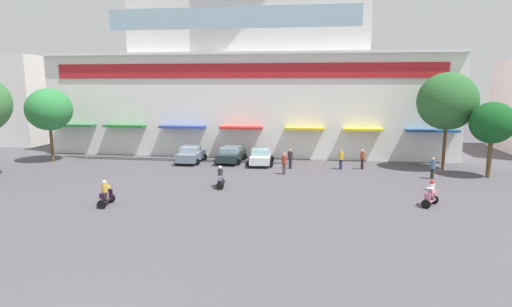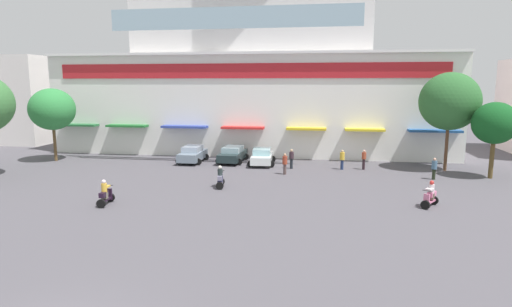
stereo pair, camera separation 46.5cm
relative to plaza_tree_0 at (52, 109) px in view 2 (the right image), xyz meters
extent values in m
plane|color=#504D54|center=(16.86, -12.59, -4.74)|extent=(128.00, 128.00, 0.00)
cube|color=white|center=(16.86, 10.48, 0.12)|extent=(39.95, 12.14, 9.73)
cube|color=white|center=(16.86, 11.09, 9.27)|extent=(23.54, 10.93, 8.56)
cube|color=red|center=(16.86, 4.35, 3.49)|extent=(36.76, 0.12, 1.36)
cube|color=white|center=(16.86, 4.31, 5.11)|extent=(39.95, 0.70, 0.24)
cube|color=#276838|center=(-0.04, 3.86, -1.79)|extent=(4.17, 1.10, 0.20)
cube|color=#206A2D|center=(5.27, 3.86, -1.79)|extent=(4.03, 1.10, 0.20)
cube|color=#2E4097|center=(11.14, 3.86, -1.79)|extent=(4.43, 1.10, 0.20)
cube|color=red|center=(16.83, 3.86, -1.79)|extent=(4.01, 1.10, 0.20)
cube|color=gold|center=(22.78, 3.86, -1.79)|extent=(3.65, 1.10, 0.20)
cube|color=gold|center=(28.02, 3.86, -1.79)|extent=(3.50, 1.10, 0.20)
cube|color=#245392|center=(34.02, 3.86, -1.79)|extent=(4.47, 1.10, 0.20)
cube|color=#99B7C6|center=(16.86, -0.49, 7.56)|extent=(20.72, 0.08, 1.71)
cube|color=silver|center=(-11.66, 11.56, 0.37)|extent=(8.22, 8.30, 10.21)
cylinder|color=brown|center=(0.00, 0.00, -3.06)|extent=(0.27, 0.27, 3.36)
ellipsoid|color=#30833F|center=(0.00, 0.00, 0.01)|extent=(3.98, 4.14, 3.76)
cylinder|color=brown|center=(34.25, 0.90, -2.74)|extent=(0.26, 0.26, 3.99)
ellipsoid|color=#2E6530|center=(34.25, 0.90, 0.91)|extent=(4.74, 4.24, 4.62)
cylinder|color=brown|center=(36.86, -1.51, -3.22)|extent=(0.32, 0.32, 3.03)
ellipsoid|color=#15511F|center=(36.86, -1.51, -0.57)|extent=(3.27, 2.97, 3.11)
cube|color=slate|center=(12.71, 1.24, -4.11)|extent=(1.75, 3.96, 0.71)
cube|color=#A1AFC2|center=(12.71, 1.24, -3.50)|extent=(1.51, 1.98, 0.51)
cylinder|color=black|center=(11.84, 2.47, -4.44)|extent=(0.60, 0.17, 0.60)
cylinder|color=black|center=(13.58, 2.47, -4.44)|extent=(0.60, 0.17, 0.60)
cylinder|color=black|center=(11.83, 0.02, -4.44)|extent=(0.60, 0.17, 0.60)
cylinder|color=black|center=(13.58, 0.01, -4.44)|extent=(0.60, 0.17, 0.60)
cube|color=#1D2C2D|center=(16.26, 1.91, -4.13)|extent=(1.99, 4.45, 0.68)
cube|color=#97B6BF|center=(16.26, 1.91, -3.56)|extent=(1.64, 2.25, 0.47)
cylinder|color=black|center=(15.42, 3.30, -4.44)|extent=(0.61, 0.19, 0.60)
cylinder|color=black|center=(17.22, 3.23, -4.44)|extent=(0.61, 0.19, 0.60)
cylinder|color=black|center=(15.30, 0.60, -4.44)|extent=(0.61, 0.19, 0.60)
cylinder|color=black|center=(17.11, 0.52, -4.44)|extent=(0.61, 0.19, 0.60)
cube|color=silver|center=(19.06, 1.11, -4.14)|extent=(2.03, 4.08, 0.65)
cube|color=#91BFC7|center=(19.06, 1.11, -3.56)|extent=(1.63, 2.09, 0.51)
cylinder|color=black|center=(18.11, 2.27, -4.44)|extent=(0.61, 0.21, 0.60)
cylinder|color=black|center=(19.83, 2.40, -4.44)|extent=(0.61, 0.21, 0.60)
cylinder|color=black|center=(18.30, -0.18, -4.44)|extent=(0.61, 0.21, 0.60)
cylinder|color=black|center=(20.02, -0.05, -4.44)|extent=(0.61, 0.21, 0.60)
cylinder|color=black|center=(17.32, -6.87, -4.48)|extent=(0.54, 0.23, 0.52)
cylinder|color=black|center=(17.53, -8.13, -4.48)|extent=(0.54, 0.23, 0.52)
cube|color=slate|center=(17.42, -7.50, -4.42)|extent=(0.47, 1.16, 0.10)
cube|color=slate|center=(17.46, -7.73, -4.00)|extent=(0.42, 0.76, 0.28)
cube|color=slate|center=(17.34, -6.99, -4.22)|extent=(0.34, 0.19, 0.72)
cylinder|color=black|center=(17.33, -6.97, -3.66)|extent=(0.52, 0.12, 0.04)
cube|color=#2A294E|center=(17.44, -7.63, -4.12)|extent=(0.36, 0.33, 0.36)
cylinder|color=#263130|center=(17.44, -7.63, -3.68)|extent=(0.37, 0.37, 0.53)
sphere|color=silver|center=(17.44, -7.63, -3.30)|extent=(0.25, 0.25, 0.25)
cube|color=#263130|center=(17.40, -7.35, -3.65)|extent=(0.41, 0.49, 0.10)
cylinder|color=black|center=(30.16, -10.71, -4.48)|extent=(0.51, 0.41, 0.52)
cylinder|color=black|center=(30.88, -9.62, -4.48)|extent=(0.51, 0.41, 0.52)
cube|color=pink|center=(30.52, -10.17, -4.42)|extent=(0.86, 1.11, 0.10)
cube|color=pink|center=(30.65, -9.97, -4.01)|extent=(0.65, 0.77, 0.28)
cube|color=pink|center=(30.23, -10.60, -4.23)|extent=(0.34, 0.29, 0.71)
cylinder|color=black|center=(30.22, -10.62, -3.67)|extent=(0.45, 0.32, 0.04)
cube|color=brown|center=(30.59, -10.06, -4.13)|extent=(0.42, 0.41, 0.36)
cylinder|color=silver|center=(30.59, -10.06, -3.68)|extent=(0.44, 0.44, 0.53)
sphere|color=red|center=(30.59, -10.06, -3.31)|extent=(0.25, 0.25, 0.25)
cube|color=silver|center=(30.43, -10.30, -3.66)|extent=(0.53, 0.55, 0.10)
cylinder|color=black|center=(11.71, -12.03, -4.48)|extent=(0.53, 0.19, 0.52)
cylinder|color=black|center=(11.83, -13.36, -4.48)|extent=(0.53, 0.19, 0.52)
cube|color=black|center=(11.77, -12.69, -4.42)|extent=(0.39, 1.20, 0.10)
cube|color=black|center=(11.79, -12.93, -4.03)|extent=(0.37, 0.77, 0.28)
cube|color=black|center=(11.72, -12.16, -4.24)|extent=(0.33, 0.17, 0.69)
cylinder|color=black|center=(11.72, -12.13, -3.69)|extent=(0.52, 0.08, 0.04)
cube|color=#6A6357|center=(11.78, -12.83, -4.15)|extent=(0.34, 0.31, 0.36)
cylinder|color=gold|center=(11.78, -12.83, -3.70)|extent=(0.35, 0.35, 0.55)
sphere|color=silver|center=(11.78, -12.83, -3.31)|extent=(0.25, 0.25, 0.25)
cube|color=gold|center=(11.75, -12.53, -3.67)|extent=(0.38, 0.47, 0.10)
cylinder|color=black|center=(27.71, 0.32, -4.29)|extent=(0.30, 0.30, 0.90)
cylinder|color=#9B4028|center=(27.71, 0.32, -3.57)|extent=(0.48, 0.48, 0.55)
sphere|color=tan|center=(27.71, 0.32, -3.18)|extent=(0.22, 0.22, 0.22)
cylinder|color=navy|center=(25.94, 0.07, -4.33)|extent=(0.33, 0.33, 0.82)
cylinder|color=gold|center=(25.94, 0.07, -3.61)|extent=(0.54, 0.54, 0.62)
sphere|color=tan|center=(25.94, 0.07, -3.19)|extent=(0.22, 0.22, 0.22)
cylinder|color=black|center=(32.53, -2.64, -4.34)|extent=(0.28, 0.28, 0.79)
cylinder|color=#42637D|center=(32.53, -2.64, -3.64)|extent=(0.44, 0.44, 0.62)
sphere|color=tan|center=(32.53, -2.64, -3.22)|extent=(0.22, 0.22, 0.22)
cylinder|color=black|center=(21.76, -0.22, -4.31)|extent=(0.32, 0.32, 0.86)
cylinder|color=#35242C|center=(21.76, -0.22, -3.60)|extent=(0.51, 0.51, 0.57)
sphere|color=tan|center=(21.76, -0.22, -3.20)|extent=(0.23, 0.23, 0.23)
cylinder|color=#544140|center=(21.42, -2.59, -4.33)|extent=(0.28, 0.28, 0.82)
cylinder|color=#963926|center=(21.42, -2.59, -3.60)|extent=(0.45, 0.45, 0.63)
sphere|color=tan|center=(21.42, -2.59, -3.18)|extent=(0.22, 0.22, 0.22)
camera|label=1|loc=(23.85, -35.30, 2.34)|focal=29.82mm
camera|label=2|loc=(24.31, -35.23, 2.34)|focal=29.82mm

